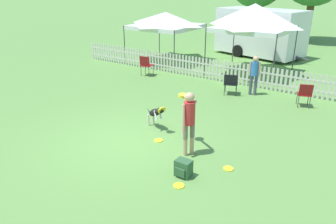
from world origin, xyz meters
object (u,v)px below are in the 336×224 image
object	(u,v)px
frisbee_midfield	(179,186)
canopy_tent_main	(254,17)
handler_person	(189,116)
backpack_on_grass	(183,168)
equipment_trailer	(260,32)
folding_chair_center	(305,93)
leaping_dog	(156,113)
canopy_tent_secondary	(166,20)
frisbee_near_handler	(228,169)
spectator_standing	(254,72)
folding_chair_blue_left	(231,82)
frisbee_near_dog	(158,140)
folding_chair_green_right	(146,64)

from	to	relation	value
frisbee_midfield	canopy_tent_main	xyz separation A→B (m)	(-2.20, 9.62, 2.55)
handler_person	canopy_tent_main	world-z (taller)	canopy_tent_main
backpack_on_grass	equipment_trailer	world-z (taller)	equipment_trailer
handler_person	folding_chair_center	distance (m)	5.35
leaping_dog	equipment_trailer	distance (m)	11.72
canopy_tent_secondary	frisbee_near_handler	bearing A→B (deg)	-47.80
spectator_standing	leaping_dog	bearing A→B (deg)	62.60
frisbee_near_handler	spectator_standing	size ratio (longest dim) A/B	0.16
folding_chair_blue_left	canopy_tent_main	xyz separation A→B (m)	(-0.57, 3.41, 2.07)
leaping_dog	equipment_trailer	bearing A→B (deg)	-148.30
folding_chair_blue_left	spectator_standing	bearing A→B (deg)	-164.93
handler_person	backpack_on_grass	distance (m)	1.34
folding_chair_blue_left	equipment_trailer	bearing A→B (deg)	-97.57
handler_person	spectator_standing	world-z (taller)	handler_person
leaping_dog	frisbee_near_dog	distance (m)	0.95
spectator_standing	equipment_trailer	xyz separation A→B (m)	(-2.35, 7.02, 0.48)
canopy_tent_secondary	folding_chair_center	bearing A→B (deg)	-21.27
spectator_standing	equipment_trailer	bearing A→B (deg)	-84.03
handler_person	equipment_trailer	xyz separation A→B (m)	(-2.69, 12.38, 0.35)
folding_chair_green_right	canopy_tent_secondary	world-z (taller)	canopy_tent_secondary
handler_person	leaping_dog	world-z (taller)	handler_person
folding_chair_green_right	canopy_tent_main	size ratio (longest dim) A/B	0.29
folding_chair_center	folding_chair_green_right	size ratio (longest dim) A/B	0.92
folding_chair_blue_left	spectator_standing	xyz separation A→B (m)	(0.70, 0.49, 0.40)
handler_person	frisbee_near_dog	size ratio (longest dim) A/B	6.81
folding_chair_center	frisbee_midfield	bearing A→B (deg)	60.11
equipment_trailer	leaping_dog	bearing A→B (deg)	-70.83
folding_chair_blue_left	equipment_trailer	xyz separation A→B (m)	(-1.65, 7.51, 0.88)
handler_person	frisbee_near_handler	size ratio (longest dim) A/B	6.81
frisbee_near_dog	spectator_standing	xyz separation A→B (m)	(0.68, 5.21, 0.88)
leaping_dog	canopy_tent_main	xyz separation A→B (m)	(-0.05, 7.52, 2.06)
frisbee_near_handler	folding_chair_green_right	bearing A→B (deg)	141.02
frisbee_near_dog	folding_chair_center	size ratio (longest dim) A/B	0.28
folding_chair_center	frisbee_near_dog	bearing A→B (deg)	41.03
frisbee_near_dog	canopy_tent_secondary	xyz separation A→B (m)	(-5.30, 8.02, 2.15)
leaping_dog	folding_chair_center	xyz separation A→B (m)	(3.16, 4.32, 0.01)
frisbee_near_dog	folding_chair_blue_left	world-z (taller)	folding_chair_blue_left
backpack_on_grass	canopy_tent_secondary	xyz separation A→B (m)	(-6.78, 9.11, 1.97)
frisbee_midfield	equipment_trailer	bearing A→B (deg)	103.44
handler_person	folding_chair_blue_left	bearing A→B (deg)	38.26
frisbee_near_dog	backpack_on_grass	xyz separation A→B (m)	(1.48, -1.09, 0.18)
handler_person	leaping_dog	size ratio (longest dim) A/B	1.66
folding_chair_green_right	equipment_trailer	size ratio (longest dim) A/B	0.16
folding_chair_green_right	equipment_trailer	distance (m)	7.72
frisbee_midfield	folding_chair_green_right	size ratio (longest dim) A/B	0.26
leaping_dog	folding_chair_blue_left	bearing A→B (deg)	-161.05
canopy_tent_main	equipment_trailer	size ratio (longest dim) A/B	0.56
leaping_dog	folding_chair_blue_left	size ratio (longest dim) A/B	1.19
folding_chair_blue_left	folding_chair_center	size ratio (longest dim) A/B	0.97
spectator_standing	frisbee_midfield	bearing A→B (deg)	85.37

